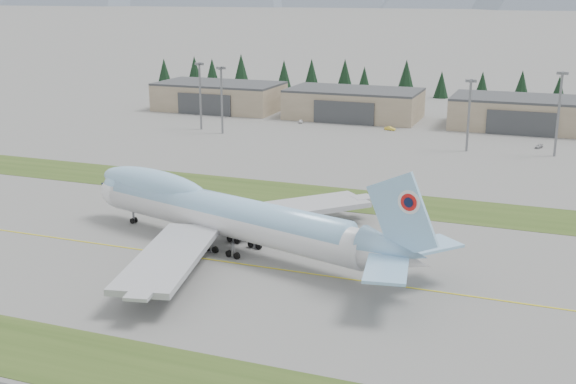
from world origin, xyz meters
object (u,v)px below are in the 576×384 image
at_px(hangar_left, 219,96).
at_px(service_vehicle_c, 539,148).
at_px(hangar_center, 354,104).
at_px(boeing_747_freighter, 225,214).
at_px(service_vehicle_b, 390,130).
at_px(service_vehicle_a, 301,123).
at_px(hangar_right, 524,113).

relative_size(hangar_left, service_vehicle_c, 13.10).
bearing_deg(hangar_center, hangar_left, 180.00).
bearing_deg(hangar_left, boeing_747_freighter, -63.74).
relative_size(boeing_747_freighter, hangar_center, 1.58).
bearing_deg(service_vehicle_b, hangar_left, 89.18).
bearing_deg(service_vehicle_a, service_vehicle_b, -18.86).
xyz_separation_m(hangar_right, service_vehicle_c, (6.43, -31.16, -5.39)).
bearing_deg(service_vehicle_b, hangar_center, 57.36).
distance_m(boeing_747_freighter, hangar_left, 160.08).
xyz_separation_m(hangar_left, hangar_center, (55.00, 0.00, 0.00)).
bearing_deg(boeing_747_freighter, hangar_left, 132.19).
bearing_deg(hangar_right, service_vehicle_a, -167.69).
height_order(boeing_747_freighter, service_vehicle_b, boeing_747_freighter).
height_order(hangar_right, service_vehicle_b, hangar_right).
xyz_separation_m(hangar_center, service_vehicle_a, (-14.96, -16.35, -5.39)).
height_order(boeing_747_freighter, hangar_center, boeing_747_freighter).
xyz_separation_m(hangar_left, service_vehicle_c, (121.43, -31.16, -5.39)).
distance_m(hangar_center, hangar_right, 60.00).
relative_size(hangar_center, hangar_right, 1.00).
bearing_deg(service_vehicle_b, hangar_right, -51.93).
distance_m(hangar_left, service_vehicle_b, 75.69).
bearing_deg(hangar_right, boeing_747_freighter, -107.10).
bearing_deg(hangar_left, hangar_center, 0.00).
bearing_deg(service_vehicle_a, hangar_center, 33.20).
bearing_deg(hangar_left, service_vehicle_b, -14.55).
xyz_separation_m(boeing_747_freighter, service_vehicle_c, (50.60, 112.39, -6.60)).
bearing_deg(service_vehicle_c, boeing_747_freighter, -94.48).
height_order(hangar_left, service_vehicle_c, hangar_left).
relative_size(hangar_left, service_vehicle_b, 12.54).
height_order(service_vehicle_a, service_vehicle_b, service_vehicle_b).
xyz_separation_m(service_vehicle_a, service_vehicle_c, (81.39, -14.80, 0.00)).
relative_size(boeing_747_freighter, hangar_left, 1.58).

